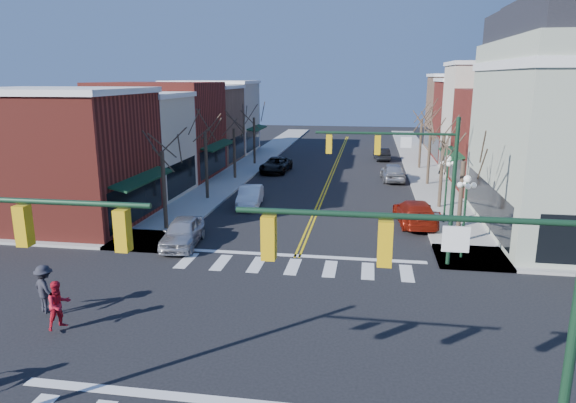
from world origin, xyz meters
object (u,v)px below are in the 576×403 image
at_px(lamppost_midblock, 447,178).
at_px(pedestrian_red_b, 59,305).
at_px(car_left_far, 276,165).
at_px(car_right_mid, 393,172).
at_px(car_right_far, 382,154).
at_px(pedestrian_dark_b, 45,289).
at_px(car_right_near, 415,212).
at_px(car_left_mid, 250,196).
at_px(car_left_near, 183,232).
at_px(lamppost_corner, 465,203).

distance_m(lamppost_midblock, pedestrian_red_b, 22.76).
bearing_deg(lamppost_midblock, car_left_far, 130.25).
height_order(lamppost_midblock, car_right_mid, lamppost_midblock).
height_order(car_right_far, pedestrian_dark_b, pedestrian_dark_b).
relative_size(car_right_near, car_right_far, 1.30).
bearing_deg(car_right_far, car_left_mid, 59.93).
bearing_deg(car_right_far, pedestrian_red_b, 66.81).
relative_size(car_right_mid, car_right_far, 1.16).
xyz_separation_m(car_left_near, car_left_mid, (1.60, 9.20, -0.05)).
height_order(lamppost_midblock, car_left_far, lamppost_midblock).
relative_size(lamppost_corner, pedestrian_red_b, 2.42).
bearing_deg(car_left_near, car_left_mid, 73.75).
distance_m(car_left_near, pedestrian_red_b, 10.04).
xyz_separation_m(car_left_near, car_right_mid, (11.96, 20.06, 0.04)).
bearing_deg(pedestrian_dark_b, lamppost_midblock, -107.65).
bearing_deg(car_left_near, pedestrian_red_b, -101.53).
bearing_deg(car_right_mid, pedestrian_red_b, 62.82).
bearing_deg(pedestrian_dark_b, pedestrian_red_b, 168.69).
distance_m(lamppost_midblock, car_right_far, 25.56).
xyz_separation_m(car_right_near, pedestrian_red_b, (-13.70, -16.22, 0.27)).
xyz_separation_m(car_left_near, pedestrian_dark_b, (-2.17, -8.89, 0.33)).
height_order(car_right_near, pedestrian_red_b, pedestrian_red_b).
distance_m(lamppost_corner, lamppost_midblock, 6.50).
height_order(lamppost_midblock, pedestrian_red_b, lamppost_midblock).
bearing_deg(lamppost_corner, car_right_mid, 97.51).
bearing_deg(car_right_mid, lamppost_midblock, 97.03).
bearing_deg(lamppost_midblock, car_left_mid, 168.50).
relative_size(car_left_near, car_left_mid, 1.03).
xyz_separation_m(car_left_mid, car_right_far, (9.60, 22.59, -0.04)).
distance_m(car_right_far, pedestrian_red_b, 43.50).
bearing_deg(pedestrian_dark_b, car_right_far, -78.49).
relative_size(car_right_near, car_right_mid, 1.13).
bearing_deg(car_left_mid, lamppost_midblock, -17.70).
distance_m(lamppost_midblock, pedestrian_dark_b, 22.88).
height_order(car_right_near, pedestrian_dark_b, pedestrian_dark_b).
relative_size(car_left_near, pedestrian_red_b, 2.51).
distance_m(lamppost_corner, pedestrian_dark_b, 19.10).
height_order(car_left_near, car_right_mid, car_right_mid).
bearing_deg(car_right_near, car_left_near, 19.83).
relative_size(car_left_far, pedestrian_red_b, 2.87).
relative_size(lamppost_corner, car_left_near, 0.97).
distance_m(car_left_far, car_right_near, 20.19).
distance_m(car_left_mid, car_right_far, 24.54).
xyz_separation_m(lamppost_midblock, car_right_mid, (-2.64, 13.51, -2.16)).
height_order(lamppost_midblock, car_left_mid, lamppost_midblock).
height_order(car_left_mid, car_right_far, car_left_mid).
bearing_deg(car_left_mid, car_left_near, -106.06).
distance_m(lamppost_midblock, car_left_mid, 13.46).
height_order(lamppost_corner, pedestrian_dark_b, lamppost_corner).
distance_m(car_left_mid, car_left_far, 13.42).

